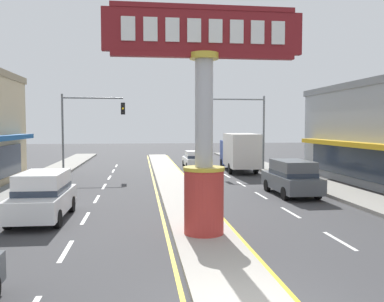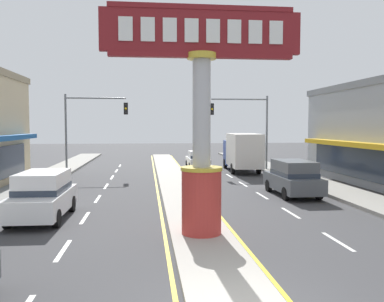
# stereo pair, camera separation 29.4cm
# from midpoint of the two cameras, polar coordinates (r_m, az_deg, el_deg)

# --- Properties ---
(median_strip) EXTENTS (2.07, 52.00, 0.14)m
(median_strip) POSITION_cam_midpoint_polar(r_m,az_deg,el_deg) (26.03, -1.94, -4.61)
(median_strip) COLOR #A39E93
(median_strip) RESTS_ON ground
(sidewalk_left) EXTENTS (2.57, 60.00, 0.18)m
(sidewalk_left) POSITION_cam_midpoint_polar(r_m,az_deg,el_deg) (24.97, -22.53, -5.18)
(sidewalk_left) COLOR gray
(sidewalk_left) RESTS_ON ground
(sidewalk_right) EXTENTS (2.57, 60.00, 0.18)m
(sidewalk_right) POSITION_cam_midpoint_polar(r_m,az_deg,el_deg) (26.32, 18.23, -4.65)
(sidewalk_right) COLOR gray
(sidewalk_right) RESTS_ON ground
(lane_markings) EXTENTS (8.81, 52.00, 0.01)m
(lane_markings) POSITION_cam_midpoint_polar(r_m,az_deg,el_deg) (24.70, -1.70, -5.20)
(lane_markings) COLOR silver
(lane_markings) RESTS_ON ground
(district_sign) EXTENTS (6.58, 1.39, 7.52)m
(district_sign) POSITION_cam_midpoint_polar(r_m,az_deg,el_deg) (13.59, 1.96, 3.52)
(district_sign) COLOR #B7332D
(district_sign) RESTS_ON median_strip
(traffic_light_left_side) EXTENTS (4.86, 0.46, 6.20)m
(traffic_light_left_side) POSITION_cam_midpoint_polar(r_m,az_deg,el_deg) (32.92, -13.87, 4.28)
(traffic_light_left_side) COLOR slate
(traffic_light_left_side) RESTS_ON ground
(traffic_light_right_side) EXTENTS (4.86, 0.46, 6.20)m
(traffic_light_right_side) POSITION_cam_midpoint_polar(r_m,az_deg,el_deg) (33.89, 7.76, 4.33)
(traffic_light_right_side) COLOR slate
(traffic_light_right_side) RESTS_ON ground
(suv_near_right_lane) EXTENTS (2.02, 4.63, 1.90)m
(suv_near_right_lane) POSITION_cam_midpoint_polar(r_m,az_deg,el_deg) (17.59, -19.57, -5.73)
(suv_near_right_lane) COLOR white
(suv_near_right_lane) RESTS_ON ground
(box_truck_far_right_lane) EXTENTS (2.50, 6.99, 3.12)m
(box_truck_far_right_lane) POSITION_cam_midpoint_polar(r_m,az_deg,el_deg) (33.66, 7.21, -0.01)
(box_truck_far_right_lane) COLOR navy
(box_truck_far_right_lane) RESTS_ON ground
(suv_mid_left_lane) EXTENTS (1.99, 4.61, 1.90)m
(suv_mid_left_lane) POSITION_cam_midpoint_polar(r_m,az_deg,el_deg) (22.74, 14.21, -3.57)
(suv_mid_left_lane) COLOR #4C5156
(suv_mid_left_lane) RESTS_ON ground
(sedan_far_left_oncoming) EXTENTS (1.86, 4.31, 1.53)m
(sedan_far_left_oncoming) POSITION_cam_midpoint_polar(r_m,az_deg,el_deg) (36.33, 1.05, -1.15)
(sedan_far_left_oncoming) COLOR white
(sedan_far_left_oncoming) RESTS_ON ground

